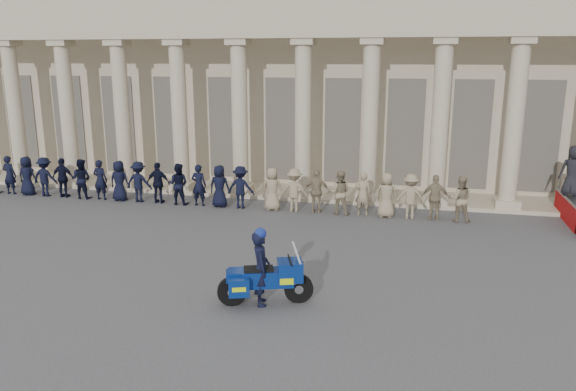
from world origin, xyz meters
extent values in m
plane|color=#464649|center=(0.00, 0.00, 0.00)|extent=(90.00, 90.00, 0.00)
cube|color=tan|center=(0.00, 15.00, 4.50)|extent=(40.00, 10.00, 9.00)
cube|color=tan|center=(0.00, 8.80, 0.07)|extent=(40.00, 2.60, 0.15)
cube|color=tan|center=(0.00, 8.00, 6.79)|extent=(35.80, 1.00, 1.00)
cube|color=tan|center=(-11.70, 8.00, 0.30)|extent=(0.90, 0.90, 0.30)
cylinder|color=tan|center=(-11.70, 8.00, 3.25)|extent=(0.64, 0.64, 5.60)
cube|color=tan|center=(-11.70, 8.00, 6.17)|extent=(0.85, 0.85, 0.24)
cube|color=tan|center=(-9.10, 8.00, 0.30)|extent=(0.90, 0.90, 0.30)
cylinder|color=tan|center=(-9.10, 8.00, 3.25)|extent=(0.64, 0.64, 5.60)
cube|color=tan|center=(-9.10, 8.00, 6.17)|extent=(0.85, 0.85, 0.24)
cube|color=tan|center=(-6.50, 8.00, 0.30)|extent=(0.90, 0.90, 0.30)
cylinder|color=tan|center=(-6.50, 8.00, 3.25)|extent=(0.64, 0.64, 5.60)
cube|color=tan|center=(-6.50, 8.00, 6.17)|extent=(0.85, 0.85, 0.24)
cube|color=tan|center=(-3.90, 8.00, 0.30)|extent=(0.90, 0.90, 0.30)
cylinder|color=tan|center=(-3.90, 8.00, 3.25)|extent=(0.64, 0.64, 5.60)
cube|color=tan|center=(-3.90, 8.00, 6.17)|extent=(0.85, 0.85, 0.24)
cube|color=tan|center=(-1.30, 8.00, 0.30)|extent=(0.90, 0.90, 0.30)
cylinder|color=tan|center=(-1.30, 8.00, 3.25)|extent=(0.64, 0.64, 5.60)
cube|color=tan|center=(-1.30, 8.00, 6.17)|extent=(0.85, 0.85, 0.24)
cube|color=tan|center=(1.30, 8.00, 0.30)|extent=(0.90, 0.90, 0.30)
cylinder|color=tan|center=(1.30, 8.00, 3.25)|extent=(0.64, 0.64, 5.60)
cube|color=tan|center=(1.30, 8.00, 6.17)|extent=(0.85, 0.85, 0.24)
cube|color=tan|center=(3.90, 8.00, 0.30)|extent=(0.90, 0.90, 0.30)
cylinder|color=tan|center=(3.90, 8.00, 3.25)|extent=(0.64, 0.64, 5.60)
cube|color=tan|center=(3.90, 8.00, 6.17)|extent=(0.85, 0.85, 0.24)
cube|color=tan|center=(6.50, 8.00, 0.30)|extent=(0.90, 0.90, 0.30)
cylinder|color=tan|center=(6.50, 8.00, 3.25)|extent=(0.64, 0.64, 5.60)
cube|color=tan|center=(6.50, 8.00, 6.17)|extent=(0.85, 0.85, 0.24)
cube|color=tan|center=(9.10, 8.00, 0.30)|extent=(0.90, 0.90, 0.30)
cylinder|color=tan|center=(9.10, 8.00, 3.25)|extent=(0.64, 0.64, 5.60)
cube|color=tan|center=(9.10, 8.00, 6.17)|extent=(0.85, 0.85, 0.24)
cube|color=black|center=(-13.00, 10.02, 2.55)|extent=(1.30, 0.12, 4.20)
cube|color=black|center=(-10.40, 10.02, 2.55)|extent=(1.30, 0.12, 4.20)
cube|color=black|center=(-7.80, 10.02, 2.55)|extent=(1.30, 0.12, 4.20)
cube|color=black|center=(-5.20, 10.02, 2.55)|extent=(1.30, 0.12, 4.20)
cube|color=black|center=(-2.60, 10.02, 2.55)|extent=(1.30, 0.12, 4.20)
cube|color=black|center=(0.00, 10.02, 2.55)|extent=(1.30, 0.12, 4.20)
cube|color=black|center=(2.60, 10.02, 2.55)|extent=(1.30, 0.12, 4.20)
cube|color=black|center=(5.20, 10.02, 2.55)|extent=(1.30, 0.12, 4.20)
cube|color=black|center=(7.80, 10.02, 2.55)|extent=(1.30, 0.12, 4.20)
cube|color=black|center=(10.40, 10.02, 2.55)|extent=(1.30, 0.12, 4.20)
imported|color=black|center=(-10.82, 6.11, 0.81)|extent=(0.59, 0.39, 1.62)
imported|color=black|center=(-9.98, 6.11, 0.81)|extent=(0.79, 0.52, 1.62)
imported|color=black|center=(-9.14, 6.11, 0.81)|extent=(1.05, 0.60, 1.62)
imported|color=black|center=(-8.29, 6.11, 0.81)|extent=(0.95, 0.40, 1.62)
imported|color=black|center=(-7.45, 6.11, 0.81)|extent=(0.79, 0.61, 1.62)
imported|color=black|center=(-6.61, 6.11, 0.81)|extent=(0.59, 0.39, 1.62)
imported|color=black|center=(-5.77, 6.11, 0.81)|extent=(0.79, 0.52, 1.62)
imported|color=black|center=(-4.92, 6.11, 0.81)|extent=(1.05, 0.60, 1.62)
imported|color=black|center=(-4.08, 6.11, 0.81)|extent=(0.95, 0.40, 1.62)
imported|color=black|center=(-3.24, 6.11, 0.81)|extent=(0.79, 0.61, 1.62)
imported|color=black|center=(-2.39, 6.11, 0.81)|extent=(0.59, 0.39, 1.62)
imported|color=black|center=(-1.55, 6.11, 0.81)|extent=(0.79, 0.52, 1.62)
imported|color=black|center=(-0.71, 6.11, 0.81)|extent=(1.05, 0.60, 1.62)
imported|color=gray|center=(0.53, 6.11, 0.81)|extent=(0.79, 0.52, 1.62)
imported|color=gray|center=(1.38, 6.11, 0.81)|extent=(1.05, 0.60, 1.62)
imported|color=gray|center=(2.22, 6.11, 0.81)|extent=(0.95, 0.40, 1.62)
imported|color=gray|center=(3.06, 6.11, 0.81)|extent=(0.79, 0.61, 1.62)
imported|color=gray|center=(3.91, 6.11, 0.81)|extent=(0.59, 0.39, 1.62)
imported|color=gray|center=(4.75, 6.11, 0.81)|extent=(0.79, 0.52, 1.62)
imported|color=gray|center=(5.59, 6.11, 0.81)|extent=(1.05, 0.60, 1.62)
imported|color=gray|center=(6.43, 6.11, 0.81)|extent=(0.95, 0.40, 1.62)
imported|color=gray|center=(7.28, 6.11, 0.81)|extent=(0.79, 0.61, 1.62)
cube|color=#A70D0F|center=(10.89, 7.00, 0.39)|extent=(0.04, 3.10, 0.78)
imported|color=black|center=(11.04, 7.20, 1.77)|extent=(0.87, 0.57, 1.78)
cylinder|color=black|center=(3.18, -1.66, 0.34)|extent=(0.69, 0.36, 0.68)
cylinder|color=black|center=(1.71, -2.17, 0.34)|extent=(0.69, 0.36, 0.68)
cube|color=navy|center=(2.50, -1.90, 0.64)|extent=(1.27, 0.80, 0.39)
cube|color=navy|center=(2.99, -1.73, 0.81)|extent=(0.71, 0.70, 0.47)
cube|color=silver|center=(2.99, -1.73, 0.57)|extent=(0.32, 0.37, 0.12)
cube|color=#B2BFCC|center=(3.15, -1.67, 1.16)|extent=(0.36, 0.52, 0.55)
cube|color=black|center=(2.30, -1.96, 0.85)|extent=(0.75, 0.55, 0.10)
cube|color=navy|center=(1.76, -2.15, 0.73)|extent=(0.46, 0.45, 0.23)
cube|color=navy|center=(1.97, -2.43, 0.57)|extent=(0.52, 0.37, 0.41)
cube|color=#CDEF0C|center=(1.97, -2.43, 0.57)|extent=(0.38, 0.34, 0.10)
cube|color=navy|center=(1.75, -1.80, 0.57)|extent=(0.52, 0.37, 0.41)
cube|color=#CDEF0C|center=(1.75, -1.80, 0.57)|extent=(0.38, 0.34, 0.10)
cylinder|color=silver|center=(1.92, -1.83, 0.31)|extent=(0.62, 0.30, 0.10)
cylinder|color=black|center=(2.99, -1.73, 1.06)|extent=(0.27, 0.70, 0.04)
imported|color=black|center=(2.35, -1.95, 0.89)|extent=(0.61, 0.75, 1.77)
sphere|color=navy|center=(2.35, -1.95, 1.72)|extent=(0.28, 0.28, 0.28)
camera|label=1|loc=(5.69, -13.62, 5.63)|focal=35.00mm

